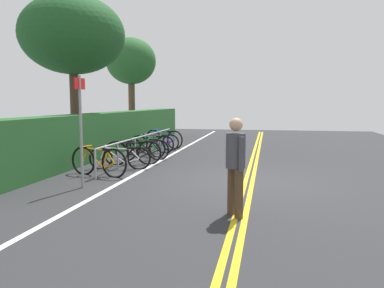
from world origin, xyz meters
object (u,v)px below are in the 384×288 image
Objects in this scene: bicycle_3 at (143,150)px; sign_post_near at (81,121)px; tree_mid at (73,35)px; bicycle_0 at (99,162)px; bicycle_1 at (120,158)px; bicycle_7 at (164,139)px; bike_rack at (142,141)px; bicycle_6 at (157,142)px; tree_far_right at (131,62)px; bicycle_4 at (145,147)px; bicycle_2 at (133,153)px; bicycle_5 at (152,144)px; pedestrian at (236,160)px.

sign_post_near reaches higher than bicycle_3.
bicycle_0 is at bearing -145.09° from tree_mid.
bicycle_7 is (5.15, 0.14, 0.05)m from bicycle_1.
bike_rack is at bearing -99.05° from tree_mid.
tree_far_right reaches higher than bicycle_6.
bicycle_3 is 0.90m from bicycle_4.
bicycle_0 is 1.02× the size of bicycle_2.
bicycle_5 is (1.78, 0.24, -0.00)m from bicycle_3.
bicycle_6 is at bearing 2.63° from bicycle_1.
pedestrian reaches higher than bicycle_3.
tree_far_right reaches higher than bicycle_7.
sign_post_near is (-5.88, -0.22, 1.13)m from bicycle_5.
tree_mid is at bearing 46.32° from bicycle_1.
tree_far_right is at bearing 26.02° from pedestrian.
bicycle_2 is 4.32m from bicycle_7.
tree_mid reaches higher than bicycle_7.
bicycle_3 is 0.68× the size of sign_post_near.
pedestrian is (-7.36, -3.68, 0.60)m from bicycle_5.
bicycle_6 is at bearing 24.59° from pedestrian.
bicycle_1 is at bearing -178.49° from bicycle_7.
bicycle_7 is at bearing 3.71° from bicycle_3.
bicycle_2 is at bearing -7.25° from bicycle_0.
bicycle_7 is at bearing 2.73° from bicycle_2.
bike_rack is 1.36× the size of tree_far_right.
tree_far_right is (9.33, 3.39, 3.66)m from bicycle_2.
tree_mid reaches higher than bicycle_2.
tree_far_right is (10.17, 3.32, 3.70)m from bicycle_1.
bicycle_2 is 0.30× the size of tree_mid.
bicycle_2 is at bearing -0.12° from sign_post_near.
tree_mid is at bearing 125.17° from bicycle_6.
bicycle_5 is 0.31× the size of tree_far_right.
pedestrian is 0.66× the size of sign_post_near.
bicycle_3 is 4.78m from tree_mid.
pedestrian is at bearing -137.51° from bicycle_1.
bike_rack is at bearing -173.12° from bicycle_4.
pedestrian reaches higher than bicycle_7.
bicycle_0 is 1.74m from sign_post_near.
sign_post_near reaches higher than bicycle_1.
bicycle_0 is 2.77m from bicycle_3.
bicycle_4 is (0.47, 0.06, -0.26)m from bike_rack.
tree_far_right reaches higher than bicycle_0.
pedestrian is (-3.85, -3.52, 0.60)m from bicycle_1.
bicycle_5 is (4.54, -0.01, -0.04)m from bicycle_0.
bicycle_7 is 5.25m from tree_mid.
bicycle_7 is 6.98m from tree_far_right.
bike_rack is 4.26× the size of bicycle_0.
bicycle_6 is 1.01× the size of bicycle_7.
pedestrian is (-9.00, -3.66, 0.56)m from bicycle_7.
bicycle_7 is 7.61m from sign_post_near.
bicycle_5 reaches higher than bicycle_6.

